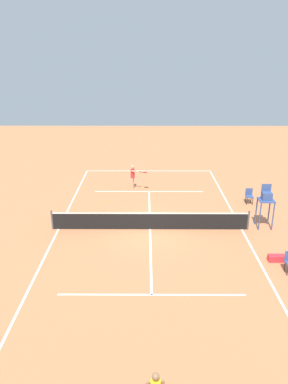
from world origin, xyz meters
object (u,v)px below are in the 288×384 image
Objects in this scene: courtside_chair_mid at (249,195)px; equipment_bag at (277,258)px; player_serving at (133,175)px; tennis_ball at (111,200)px; umpire_chair at (266,199)px.

courtside_chair_mid is 1.25× the size of equipment_bag.
player_serving is 24.96× the size of tennis_ball.
equipment_bag is at bearing 55.32° from player_serving.
courtside_chair_mid reaches higher than equipment_bag.
player_serving reaches higher than equipment_bag.
player_serving is at bearing -19.92° from courtside_chair_mid.
tennis_ball is 0.07× the size of courtside_chair_mid.
player_serving reaches higher than tennis_ball.
equipment_bag is (0.53, 6.92, -0.38)m from courtside_chair_mid.
equipment_bag is (0.44, 3.55, -1.46)m from umpire_chair.
tennis_ball is at bearing -23.56° from umpire_chair.
tennis_ball is 8.72m from courtside_chair_mid.
umpire_chair is at bearing 70.14° from player_serving.
tennis_ball is at bearing -11.11° from player_serving.
umpire_chair is at bearing -97.01° from equipment_bag.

